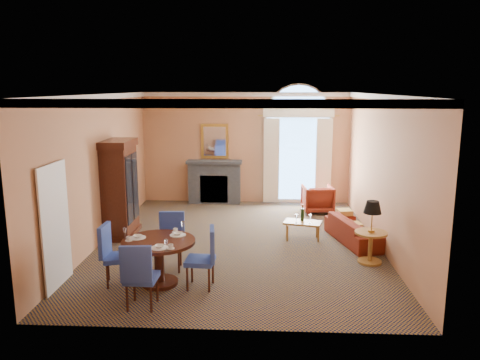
{
  "coord_description": "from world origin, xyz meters",
  "views": [
    {
      "loc": [
        0.52,
        -9.76,
        3.35
      ],
      "look_at": [
        0.0,
        0.5,
        1.3
      ],
      "focal_mm": 35.0,
      "sensor_mm": 36.0,
      "label": 1
    }
  ],
  "objects_px": {
    "armchair": "(317,199)",
    "side_table": "(372,225)",
    "armoire": "(120,190)",
    "dining_table": "(159,252)",
    "sofa": "(355,230)",
    "coffee_table": "(303,222)"
  },
  "relations": [
    {
      "from": "armoire",
      "to": "dining_table",
      "type": "xyz_separation_m",
      "value": [
        1.47,
        -2.66,
        -0.48
      ]
    },
    {
      "from": "armoire",
      "to": "dining_table",
      "type": "distance_m",
      "value": 3.08
    },
    {
      "from": "armoire",
      "to": "side_table",
      "type": "bearing_deg",
      "value": -15.35
    },
    {
      "from": "armoire",
      "to": "sofa",
      "type": "height_order",
      "value": "armoire"
    },
    {
      "from": "armoire",
      "to": "dining_table",
      "type": "relative_size",
      "value": 1.75
    },
    {
      "from": "dining_table",
      "to": "armchair",
      "type": "distance_m",
      "value": 5.89
    },
    {
      "from": "side_table",
      "to": "armchair",
      "type": "bearing_deg",
      "value": 99.23
    },
    {
      "from": "dining_table",
      "to": "sofa",
      "type": "relative_size",
      "value": 0.69
    },
    {
      "from": "coffee_table",
      "to": "side_table",
      "type": "relative_size",
      "value": 0.74
    },
    {
      "from": "armchair",
      "to": "coffee_table",
      "type": "bearing_deg",
      "value": 70.52
    },
    {
      "from": "dining_table",
      "to": "armchair",
      "type": "bearing_deg",
      "value": 56.53
    },
    {
      "from": "armoire",
      "to": "sofa",
      "type": "bearing_deg",
      "value": -2.45
    },
    {
      "from": "sofa",
      "to": "armoire",
      "type": "bearing_deg",
      "value": 72.77
    },
    {
      "from": "armchair",
      "to": "side_table",
      "type": "relative_size",
      "value": 0.67
    },
    {
      "from": "armchair",
      "to": "side_table",
      "type": "height_order",
      "value": "side_table"
    },
    {
      "from": "coffee_table",
      "to": "side_table",
      "type": "bearing_deg",
      "value": -34.23
    },
    {
      "from": "dining_table",
      "to": "side_table",
      "type": "relative_size",
      "value": 1.04
    },
    {
      "from": "dining_table",
      "to": "side_table",
      "type": "distance_m",
      "value": 4.04
    },
    {
      "from": "armoire",
      "to": "armchair",
      "type": "height_order",
      "value": "armoire"
    },
    {
      "from": "dining_table",
      "to": "coffee_table",
      "type": "bearing_deg",
      "value": 43.97
    },
    {
      "from": "side_table",
      "to": "dining_table",
      "type": "bearing_deg",
      "value": -162.66
    },
    {
      "from": "armoire",
      "to": "armchair",
      "type": "xyz_separation_m",
      "value": [
        4.72,
        2.25,
        -0.69
      ]
    }
  ]
}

